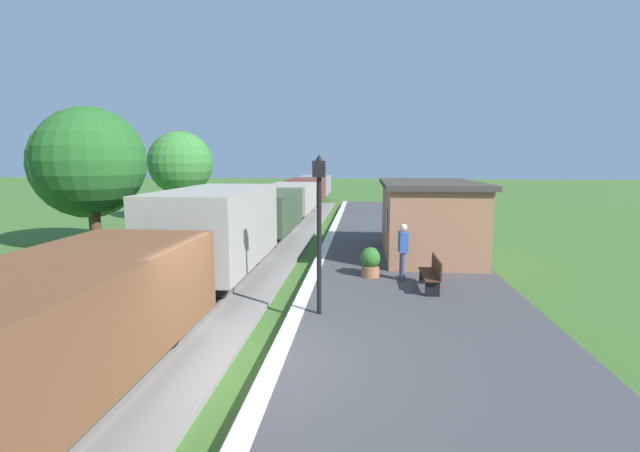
# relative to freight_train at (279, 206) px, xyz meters

# --- Properties ---
(ground_plane) EXTENTS (160.00, 160.00, 0.00)m
(ground_plane) POSITION_rel_freight_train_xyz_m (2.40, -14.66, -1.45)
(ground_plane) COLOR #3D6628
(platform_slab) EXTENTS (6.00, 60.00, 0.25)m
(platform_slab) POSITION_rel_freight_train_xyz_m (5.60, -14.66, -1.33)
(platform_slab) COLOR #424244
(platform_slab) RESTS_ON ground
(platform_edge_stripe) EXTENTS (0.36, 60.00, 0.01)m
(platform_edge_stripe) POSITION_rel_freight_train_xyz_m (2.80, -14.66, -1.20)
(platform_edge_stripe) COLOR silver
(platform_edge_stripe) RESTS_ON platform_slab
(track_ballast) EXTENTS (3.80, 60.00, 0.12)m
(track_ballast) POSITION_rel_freight_train_xyz_m (-0.00, -14.66, -1.39)
(track_ballast) COLOR gray
(track_ballast) RESTS_ON ground
(rail_near) EXTENTS (0.07, 60.00, 0.14)m
(rail_near) POSITION_rel_freight_train_xyz_m (0.72, -14.66, -1.26)
(rail_near) COLOR slate
(rail_near) RESTS_ON track_ballast
(rail_far) EXTENTS (0.07, 60.00, 0.14)m
(rail_far) POSITION_rel_freight_train_xyz_m (-0.72, -14.66, -1.26)
(rail_far) COLOR slate
(rail_far) RESTS_ON track_ballast
(freight_train) EXTENTS (2.50, 39.20, 2.72)m
(freight_train) POSITION_rel_freight_train_xyz_m (0.00, 0.00, 0.00)
(freight_train) COLOR brown
(freight_train) RESTS_ON rail_near
(station_hut) EXTENTS (3.50, 5.80, 2.78)m
(station_hut) POSITION_rel_freight_train_xyz_m (6.80, -5.32, 0.20)
(station_hut) COLOR #9E6B4C
(station_hut) RESTS_ON platform_slab
(bench_near_hut) EXTENTS (0.42, 1.50, 0.91)m
(bench_near_hut) POSITION_rel_freight_train_xyz_m (6.27, -9.97, -0.73)
(bench_near_hut) COLOR #422819
(bench_near_hut) RESTS_ON platform_slab
(person_waiting) EXTENTS (0.28, 0.40, 1.71)m
(person_waiting) POSITION_rel_freight_train_xyz_m (5.54, -9.03, -0.27)
(person_waiting) COLOR #474C66
(person_waiting) RESTS_ON platform_slab
(potted_planter) EXTENTS (0.64, 0.64, 0.92)m
(potted_planter) POSITION_rel_freight_train_xyz_m (4.60, -8.73, -0.73)
(potted_planter) COLOR #9E6642
(potted_planter) RESTS_ON platform_slab
(lamp_post_near) EXTENTS (0.28, 0.28, 3.70)m
(lamp_post_near) POSITION_rel_freight_train_xyz_m (3.35, -12.15, 1.35)
(lamp_post_near) COLOR black
(lamp_post_near) RESTS_ON platform_slab
(tree_trackside_mid) EXTENTS (3.08, 3.08, 5.35)m
(tree_trackside_mid) POSITION_rel_freight_train_xyz_m (-3.57, -9.85, 2.34)
(tree_trackside_mid) COLOR #4C3823
(tree_trackside_mid) RESTS_ON ground
(tree_trackside_far) EXTENTS (4.50, 4.50, 5.87)m
(tree_trackside_far) POSITION_rel_freight_train_xyz_m (-7.23, -4.56, 2.17)
(tree_trackside_far) COLOR #4C3823
(tree_trackside_far) RESTS_ON ground
(tree_field_left) EXTENTS (3.94, 3.94, 5.58)m
(tree_field_left) POSITION_rel_freight_train_xyz_m (-7.05, 4.37, 2.15)
(tree_field_left) COLOR #4C3823
(tree_field_left) RESTS_ON ground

